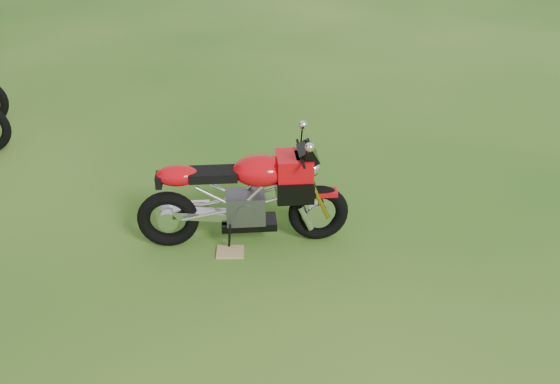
{
  "coord_description": "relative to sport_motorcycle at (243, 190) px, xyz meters",
  "views": [
    {
      "loc": [
        -0.62,
        -5.08,
        3.62
      ],
      "look_at": [
        -0.36,
        0.4,
        0.58
      ],
      "focal_mm": 40.0,
      "sensor_mm": 36.0,
      "label": 1
    }
  ],
  "objects": [
    {
      "name": "ground",
      "position": [
        0.73,
        -0.41,
        -0.62
      ],
      "size": [
        120.0,
        120.0,
        0.0
      ],
      "primitive_type": "plane",
      "color": "#185111",
      "rests_on": "ground"
    },
    {
      "name": "plywood_board",
      "position": [
        -0.15,
        -0.21,
        -0.61
      ],
      "size": [
        0.28,
        0.23,
        0.02
      ],
      "primitive_type": "cube",
      "rotation": [
        0.0,
        0.0,
        -0.02
      ],
      "color": "tan",
      "rests_on": "ground"
    },
    {
      "name": "sport_motorcycle",
      "position": [
        0.0,
        0.0,
        0.0
      ],
      "size": [
        2.07,
        0.59,
        1.23
      ],
      "primitive_type": null,
      "rotation": [
        0.0,
        0.0,
        0.04
      ],
      "color": "red",
      "rests_on": "ground"
    }
  ]
}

